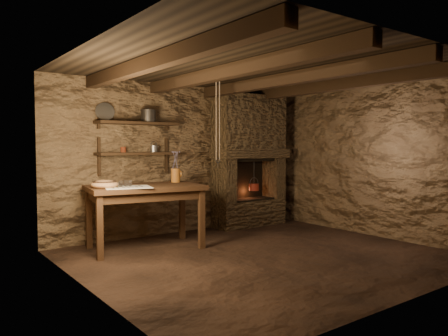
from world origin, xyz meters
TOP-DOWN VIEW (x-y plane):
  - floor at (0.00, 0.00)m, footprint 4.50×4.50m
  - back_wall at (0.00, 2.00)m, footprint 4.50×0.04m
  - front_wall at (0.00, -2.00)m, footprint 4.50×0.04m
  - left_wall at (-2.25, 0.00)m, footprint 0.04×4.00m
  - right_wall at (2.25, 0.00)m, footprint 0.04×4.00m
  - ceiling at (0.00, 0.00)m, footprint 4.50×4.00m
  - beam_far_left at (-1.50, 0.00)m, footprint 0.14×3.95m
  - beam_mid_left at (-0.50, 0.00)m, footprint 0.14×3.95m
  - beam_mid_right at (0.50, 0.00)m, footprint 0.14×3.95m
  - beam_far_right at (1.50, 0.00)m, footprint 0.14×3.95m
  - shelf_lower at (-0.85, 1.84)m, footprint 1.25×0.30m
  - shelf_upper at (-0.85, 1.84)m, footprint 1.25×0.30m
  - hearth at (1.25, 1.77)m, footprint 1.43×0.51m
  - work_table at (-1.01, 1.29)m, footprint 1.65×1.11m
  - linen_cloth at (-1.34, 1.13)m, footprint 0.69×0.61m
  - pewter_cutlery_row at (-1.34, 1.11)m, footprint 0.52×0.32m
  - drinking_glasses at (-1.32, 1.24)m, footprint 0.19×0.06m
  - stoneware_jug at (-0.43, 1.45)m, footprint 0.15×0.14m
  - wooden_bowl at (-1.59, 1.27)m, footprint 0.36×0.36m
  - iron_stockpot at (-0.67, 1.84)m, footprint 0.25×0.25m
  - tin_pan at (-1.32, 1.94)m, footprint 0.29×0.18m
  - small_kettle at (-0.59, 1.84)m, footprint 0.17×0.13m
  - rusty_tin at (-1.08, 1.84)m, footprint 0.08×0.08m
  - red_pot at (1.32, 1.72)m, footprint 0.23×0.23m
  - hanging_ropes at (0.05, 1.05)m, footprint 0.08×0.08m

SIDE VIEW (x-z plane):
  - floor at x=0.00m, z-range 0.00..0.00m
  - work_table at x=-1.01m, z-range 0.03..0.91m
  - red_pot at x=1.32m, z-range 0.42..0.96m
  - linen_cloth at x=-1.34m, z-range 0.88..0.88m
  - pewter_cutlery_row at x=-1.34m, z-range 0.88..0.90m
  - wooden_bowl at x=-1.59m, z-range 0.85..0.98m
  - drinking_glasses at x=-1.32m, z-range 0.88..0.96m
  - stoneware_jug at x=-0.43m, z-range 0.84..1.31m
  - back_wall at x=0.00m, z-range 0.00..2.40m
  - front_wall at x=0.00m, z-range 0.00..2.40m
  - left_wall at x=-2.25m, z-range 0.00..2.40m
  - right_wall at x=2.25m, z-range 0.00..2.40m
  - hearth at x=1.25m, z-range 0.08..2.38m
  - shelf_lower at x=-0.85m, z-range 1.28..1.32m
  - rusty_tin at x=-1.08m, z-range 1.32..1.40m
  - small_kettle at x=-0.59m, z-range 1.29..1.45m
  - shelf_upper at x=-0.85m, z-range 1.73..1.77m
  - hanging_ropes at x=0.05m, z-range 1.20..2.40m
  - iron_stockpot at x=-0.67m, z-range 1.77..1.94m
  - tin_pan at x=-1.32m, z-range 1.77..2.04m
  - beam_far_left at x=-1.50m, z-range 2.23..2.39m
  - beam_mid_left at x=-0.50m, z-range 2.23..2.39m
  - beam_mid_right at x=0.50m, z-range 2.23..2.39m
  - beam_far_right at x=1.50m, z-range 2.23..2.39m
  - ceiling at x=0.00m, z-range 2.38..2.42m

